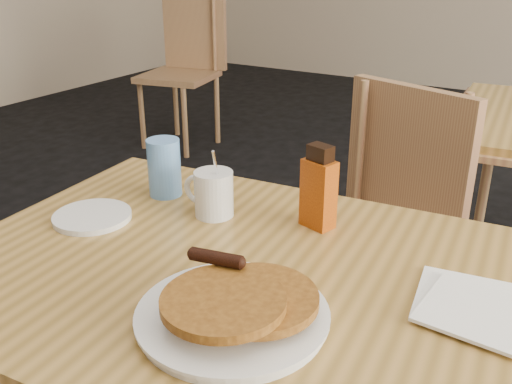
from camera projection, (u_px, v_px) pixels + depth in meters
main_table at (262, 294)px, 1.01m from camera, size 1.26×0.91×0.75m
chair_main_far at (392, 219)px, 1.66m from camera, size 0.53×0.54×0.92m
chair_wall_extra at (186, 57)px, 3.86m from camera, size 0.53×0.53×1.00m
pancake_plate at (233, 308)px, 0.86m from camera, size 0.29×0.29×0.09m
coffee_mug at (213, 193)px, 1.19m from camera, size 0.12×0.08×0.15m
syrup_bottle at (319, 190)px, 1.13m from camera, size 0.07×0.06×0.17m
napkin_stack at (474, 306)px, 0.89m from camera, size 0.20×0.21×0.01m
blue_tumbler at (164, 168)px, 1.29m from camera, size 0.08×0.08×0.13m
side_saucer at (92, 216)px, 1.19m from camera, size 0.19×0.19×0.01m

